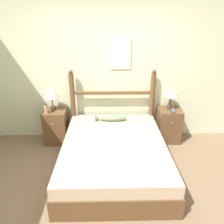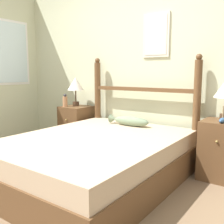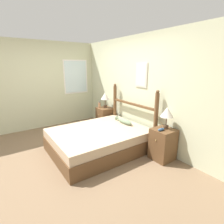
{
  "view_description": "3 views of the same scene",
  "coord_description": "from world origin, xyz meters",
  "px_view_note": "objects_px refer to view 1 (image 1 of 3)",
  "views": [
    {
      "loc": [
        0.09,
        -2.28,
        2.22
      ],
      "look_at": [
        0.16,
        1.08,
        0.77
      ],
      "focal_mm": 35.0,
      "sensor_mm": 36.0,
      "label": 1
    },
    {
      "loc": [
        1.9,
        -1.48,
        1.15
      ],
      "look_at": [
        0.11,
        1.02,
        0.69
      ],
      "focal_mm": 42.0,
      "sensor_mm": 36.0,
      "label": 2
    },
    {
      "loc": [
        3.32,
        -1.23,
        1.88
      ],
      "look_at": [
        0.18,
        0.96,
        0.83
      ],
      "focal_mm": 28.0,
      "sensor_mm": 36.0,
      "label": 3
    }
  ],
  "objects_px": {
    "table_lamp_right": "(171,92)",
    "fish_pillow": "(111,118)",
    "bottle": "(46,109)",
    "table_lamp_left": "(51,93)",
    "nightstand_left": "(56,126)",
    "bed": "(114,155)",
    "nightstand_right": "(168,125)",
    "model_boat": "(173,111)"
  },
  "relations": [
    {
      "from": "table_lamp_right",
      "to": "fish_pillow",
      "type": "distance_m",
      "value": 1.2
    },
    {
      "from": "bottle",
      "to": "table_lamp_left",
      "type": "bearing_deg",
      "value": 61.53
    },
    {
      "from": "nightstand_left",
      "to": "bed",
      "type": "bearing_deg",
      "value": -38.41
    },
    {
      "from": "nightstand_right",
      "to": "fish_pillow",
      "type": "distance_m",
      "value": 1.14
    },
    {
      "from": "nightstand_right",
      "to": "table_lamp_right",
      "type": "xyz_separation_m",
      "value": [
        -0.0,
        0.05,
        0.65
      ]
    },
    {
      "from": "table_lamp_left",
      "to": "model_boat",
      "type": "height_order",
      "value": "table_lamp_left"
    },
    {
      "from": "table_lamp_right",
      "to": "model_boat",
      "type": "bearing_deg",
      "value": -83.79
    },
    {
      "from": "bottle",
      "to": "fish_pillow",
      "type": "distance_m",
      "value": 1.18
    },
    {
      "from": "bed",
      "to": "fish_pillow",
      "type": "height_order",
      "value": "fish_pillow"
    },
    {
      "from": "fish_pillow",
      "to": "model_boat",
      "type": "bearing_deg",
      "value": 1.02
    },
    {
      "from": "bottle",
      "to": "model_boat",
      "type": "xyz_separation_m",
      "value": [
        2.29,
        0.01,
        -0.06
      ]
    },
    {
      "from": "nightstand_right",
      "to": "table_lamp_right",
      "type": "bearing_deg",
      "value": 90.18
    },
    {
      "from": "nightstand_left",
      "to": "bottle",
      "type": "bearing_deg",
      "value": -133.8
    },
    {
      "from": "model_boat",
      "to": "fish_pillow",
      "type": "distance_m",
      "value": 1.13
    },
    {
      "from": "table_lamp_right",
      "to": "bed",
      "type": "bearing_deg",
      "value": -139.99
    },
    {
      "from": "table_lamp_left",
      "to": "fish_pillow",
      "type": "xyz_separation_m",
      "value": [
        1.08,
        -0.16,
        -0.43
      ]
    },
    {
      "from": "bottle",
      "to": "model_boat",
      "type": "relative_size",
      "value": 1.11
    },
    {
      "from": "bed",
      "to": "nightstand_left",
      "type": "relative_size",
      "value": 3.17
    },
    {
      "from": "bed",
      "to": "nightstand_right",
      "type": "height_order",
      "value": "nightstand_right"
    },
    {
      "from": "nightstand_right",
      "to": "model_boat",
      "type": "height_order",
      "value": "model_boat"
    },
    {
      "from": "nightstand_left",
      "to": "model_boat",
      "type": "xyz_separation_m",
      "value": [
        2.17,
        -0.11,
        0.35
      ]
    },
    {
      "from": "nightstand_right",
      "to": "bottle",
      "type": "bearing_deg",
      "value": -176.96
    },
    {
      "from": "table_lamp_right",
      "to": "model_boat",
      "type": "distance_m",
      "value": 0.34
    },
    {
      "from": "table_lamp_left",
      "to": "bottle",
      "type": "height_order",
      "value": "table_lamp_left"
    },
    {
      "from": "table_lamp_right",
      "to": "bottle",
      "type": "distance_m",
      "value": 2.29
    },
    {
      "from": "nightstand_left",
      "to": "fish_pillow",
      "type": "xyz_separation_m",
      "value": [
        1.05,
        -0.13,
        0.22
      ]
    },
    {
      "from": "nightstand_right",
      "to": "table_lamp_right",
      "type": "height_order",
      "value": "table_lamp_right"
    },
    {
      "from": "fish_pillow",
      "to": "table_lamp_left",
      "type": "bearing_deg",
      "value": 171.61
    },
    {
      "from": "nightstand_left",
      "to": "nightstand_right",
      "type": "relative_size",
      "value": 1.0
    },
    {
      "from": "bed",
      "to": "nightstand_right",
      "type": "xyz_separation_m",
      "value": [
        1.08,
        0.85,
        0.08
      ]
    },
    {
      "from": "nightstand_right",
      "to": "bed",
      "type": "bearing_deg",
      "value": -141.59
    },
    {
      "from": "bed",
      "to": "model_boat",
      "type": "relative_size",
      "value": 11.61
    },
    {
      "from": "bed",
      "to": "table_lamp_right",
      "type": "height_order",
      "value": "table_lamp_right"
    },
    {
      "from": "bottle",
      "to": "model_boat",
      "type": "height_order",
      "value": "bottle"
    },
    {
      "from": "bottle",
      "to": "table_lamp_right",
      "type": "bearing_deg",
      "value": 4.29
    },
    {
      "from": "table_lamp_right",
      "to": "nightstand_right",
      "type": "bearing_deg",
      "value": -89.82
    },
    {
      "from": "table_lamp_left",
      "to": "fish_pillow",
      "type": "height_order",
      "value": "table_lamp_left"
    },
    {
      "from": "table_lamp_right",
      "to": "model_boat",
      "type": "relative_size",
      "value": 2.53
    },
    {
      "from": "nightstand_left",
      "to": "table_lamp_left",
      "type": "bearing_deg",
      "value": 136.92
    },
    {
      "from": "bottle",
      "to": "model_boat",
      "type": "distance_m",
      "value": 2.29
    },
    {
      "from": "table_lamp_right",
      "to": "fish_pillow",
      "type": "relative_size",
      "value": 0.78
    },
    {
      "from": "bed",
      "to": "table_lamp_left",
      "type": "relative_size",
      "value": 4.59
    }
  ]
}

